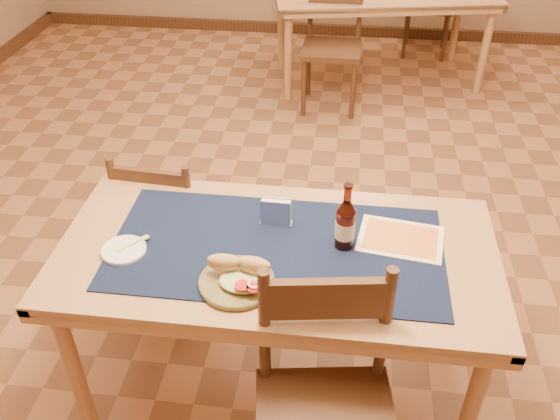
# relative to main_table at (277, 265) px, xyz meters

# --- Properties ---
(main_table) EXTENTS (1.60, 0.80, 0.75)m
(main_table) POSITION_rel_main_table_xyz_m (0.00, 0.00, 0.00)
(main_table) COLOR #A26E4C
(main_table) RESTS_ON ground
(placemat) EXTENTS (1.20, 0.60, 0.01)m
(placemat) POSITION_rel_main_table_xyz_m (0.00, 0.00, 0.09)
(placemat) COLOR #101A3C
(placemat) RESTS_ON main_table
(baseboard) EXTENTS (6.00, 7.00, 0.10)m
(baseboard) POSITION_rel_main_table_xyz_m (0.00, 0.80, -0.62)
(baseboard) COLOR #432717
(baseboard) RESTS_ON ground
(back_table) EXTENTS (1.86, 1.19, 0.75)m
(back_table) POSITION_rel_main_table_xyz_m (0.43, 3.26, 0.00)
(back_table) COLOR #A26E4C
(back_table) RESTS_ON ground
(chair_main_far) EXTENTS (0.42, 0.42, 0.85)m
(chair_main_far) POSITION_rel_main_table_xyz_m (-0.58, 0.50, -0.23)
(chair_main_far) COLOR #432717
(chair_main_far) RESTS_ON ground
(chair_main_near) EXTENTS (0.51, 0.51, 0.97)m
(chair_main_near) POSITION_rel_main_table_xyz_m (0.22, -0.49, -0.17)
(chair_main_near) COLOR #432717
(chair_main_near) RESTS_ON ground
(chair_back_near) EXTENTS (0.44, 0.44, 0.94)m
(chair_back_near) POSITION_rel_main_table_xyz_m (0.07, 2.72, -0.18)
(chair_back_near) COLOR #432717
(chair_back_near) RESTS_ON ground
(chair_back_far) EXTENTS (0.46, 0.46, 0.89)m
(chair_back_far) POSITION_rel_main_table_xyz_m (0.89, 3.86, -0.21)
(chair_back_far) COLOR #432717
(chair_back_far) RESTS_ON ground
(sandwich_plate) EXTENTS (0.26, 0.26, 0.10)m
(sandwich_plate) POSITION_rel_main_table_xyz_m (-0.10, -0.20, 0.11)
(sandwich_plate) COLOR olive
(sandwich_plate) RESTS_ON placemat
(side_plate) EXTENTS (0.16, 0.16, 0.01)m
(side_plate) POSITION_rel_main_table_xyz_m (-0.54, -0.09, 0.10)
(side_plate) COLOR white
(side_plate) RESTS_ON placemat
(fork) EXTENTS (0.10, 0.11, 0.00)m
(fork) POSITION_rel_main_table_xyz_m (-0.51, -0.05, 0.10)
(fork) COLOR #91C66C
(fork) RESTS_ON side_plate
(beer_bottle) EXTENTS (0.07, 0.07, 0.27)m
(beer_bottle) POSITION_rel_main_table_xyz_m (0.24, 0.04, 0.19)
(beer_bottle) COLOR #4F190E
(beer_bottle) RESTS_ON placemat
(napkin_holder) EXTENTS (0.12, 0.05, 0.11)m
(napkin_holder) POSITION_rel_main_table_xyz_m (-0.02, 0.14, 0.14)
(napkin_holder) COLOR silver
(napkin_holder) RESTS_ON placemat
(menu_card) EXTENTS (0.33, 0.27, 0.01)m
(menu_card) POSITION_rel_main_table_xyz_m (0.45, 0.10, 0.09)
(menu_card) COLOR #FFF2C0
(menu_card) RESTS_ON placemat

